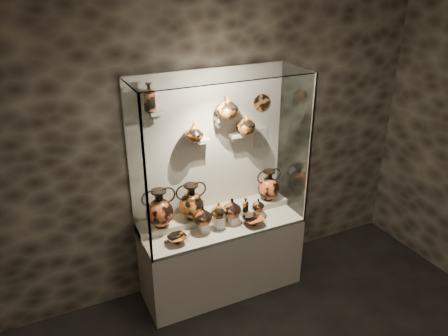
% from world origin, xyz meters
% --- Properties ---
extents(wall_back, '(5.00, 0.02, 3.20)m').
position_xyz_m(wall_back, '(0.00, 2.50, 1.60)').
color(wall_back, '#2D241C').
rests_on(wall_back, ground).
extents(plinth, '(1.70, 0.60, 0.80)m').
position_xyz_m(plinth, '(0.00, 2.18, 0.40)').
color(plinth, beige).
rests_on(plinth, floor).
extents(front_tier, '(1.68, 0.58, 0.03)m').
position_xyz_m(front_tier, '(0.00, 2.18, 0.82)').
color(front_tier, '#C0B095').
rests_on(front_tier, plinth).
extents(rear_tier, '(1.70, 0.25, 0.10)m').
position_xyz_m(rear_tier, '(0.00, 2.35, 0.85)').
color(rear_tier, '#C0B095').
rests_on(rear_tier, plinth).
extents(back_panel, '(1.70, 0.03, 1.60)m').
position_xyz_m(back_panel, '(0.00, 2.50, 1.60)').
color(back_panel, beige).
rests_on(back_panel, plinth).
extents(glass_front, '(1.70, 0.01, 1.60)m').
position_xyz_m(glass_front, '(0.00, 1.88, 1.60)').
color(glass_front, white).
rests_on(glass_front, plinth).
extents(glass_left, '(0.01, 0.60, 1.60)m').
position_xyz_m(glass_left, '(-0.85, 2.18, 1.60)').
color(glass_left, white).
rests_on(glass_left, plinth).
extents(glass_right, '(0.01, 0.60, 1.60)m').
position_xyz_m(glass_right, '(0.85, 2.18, 1.60)').
color(glass_right, white).
rests_on(glass_right, plinth).
extents(glass_top, '(1.70, 0.60, 0.01)m').
position_xyz_m(glass_top, '(0.00, 2.18, 2.40)').
color(glass_top, white).
rests_on(glass_top, back_panel).
extents(frame_post_left, '(0.02, 0.02, 1.60)m').
position_xyz_m(frame_post_left, '(-0.84, 1.89, 1.60)').
color(frame_post_left, gray).
rests_on(frame_post_left, plinth).
extents(frame_post_right, '(0.02, 0.02, 1.60)m').
position_xyz_m(frame_post_right, '(0.84, 1.89, 1.60)').
color(frame_post_right, gray).
rests_on(frame_post_right, plinth).
extents(pedestal_a, '(0.09, 0.09, 0.10)m').
position_xyz_m(pedestal_a, '(-0.22, 2.13, 0.88)').
color(pedestal_a, silver).
rests_on(pedestal_a, front_tier).
extents(pedestal_b, '(0.09, 0.09, 0.13)m').
position_xyz_m(pedestal_b, '(-0.05, 2.13, 0.90)').
color(pedestal_b, silver).
rests_on(pedestal_b, front_tier).
extents(pedestal_c, '(0.09, 0.09, 0.09)m').
position_xyz_m(pedestal_c, '(0.12, 2.13, 0.88)').
color(pedestal_c, silver).
rests_on(pedestal_c, front_tier).
extents(pedestal_d, '(0.09, 0.09, 0.12)m').
position_xyz_m(pedestal_d, '(0.28, 2.13, 0.89)').
color(pedestal_d, silver).
rests_on(pedestal_d, front_tier).
extents(pedestal_e, '(0.09, 0.09, 0.08)m').
position_xyz_m(pedestal_e, '(0.42, 2.13, 0.87)').
color(pedestal_e, silver).
rests_on(pedestal_e, front_tier).
extents(bracket_ul, '(0.14, 0.12, 0.04)m').
position_xyz_m(bracket_ul, '(-0.55, 2.42, 2.05)').
color(bracket_ul, beige).
rests_on(bracket_ul, back_panel).
extents(bracket_ca, '(0.14, 0.12, 0.04)m').
position_xyz_m(bracket_ca, '(-0.10, 2.42, 1.70)').
color(bracket_ca, beige).
rests_on(bracket_ca, back_panel).
extents(bracket_cb, '(0.10, 0.12, 0.04)m').
position_xyz_m(bracket_cb, '(0.10, 2.42, 1.90)').
color(bracket_cb, beige).
rests_on(bracket_cb, back_panel).
extents(bracket_cc, '(0.14, 0.12, 0.04)m').
position_xyz_m(bracket_cc, '(0.28, 2.42, 1.70)').
color(bracket_cc, beige).
rests_on(bracket_cc, back_panel).
extents(amphora_left, '(0.40, 0.40, 0.41)m').
position_xyz_m(amphora_left, '(-0.62, 2.31, 1.10)').
color(amphora_left, '#C34F25').
rests_on(amphora_left, rear_tier).
extents(amphora_mid, '(0.40, 0.40, 0.39)m').
position_xyz_m(amphora_mid, '(-0.28, 2.31, 1.10)').
color(amphora_mid, '#C76723').
rests_on(amphora_mid, rear_tier).
extents(amphora_right, '(0.30, 0.30, 0.36)m').
position_xyz_m(amphora_right, '(0.65, 2.33, 1.08)').
color(amphora_right, '#C34F25').
rests_on(amphora_right, rear_tier).
extents(jug_a, '(0.25, 0.25, 0.20)m').
position_xyz_m(jug_a, '(-0.24, 2.12, 1.03)').
color(jug_a, '#C34F25').
rests_on(jug_a, pedestal_a).
extents(jug_b, '(0.21, 0.21, 0.17)m').
position_xyz_m(jug_b, '(-0.06, 2.12, 1.04)').
color(jug_b, '#C76723').
rests_on(jug_b, pedestal_b).
extents(jug_c, '(0.21, 0.21, 0.20)m').
position_xyz_m(jug_c, '(0.10, 2.15, 1.02)').
color(jug_c, '#C34F25').
rests_on(jug_c, pedestal_c).
extents(jug_e, '(0.16, 0.16, 0.14)m').
position_xyz_m(jug_e, '(0.42, 2.15, 0.98)').
color(jug_e, '#C34F25').
rests_on(jug_e, pedestal_e).
extents(lekythos_small, '(0.08, 0.08, 0.18)m').
position_xyz_m(lekythos_small, '(0.25, 2.11, 1.04)').
color(lekythos_small, '#C76723').
rests_on(lekythos_small, pedestal_d).
extents(kylix_left, '(0.29, 0.27, 0.10)m').
position_xyz_m(kylix_left, '(-0.54, 2.05, 0.88)').
color(kylix_left, '#C76723').
rests_on(kylix_left, front_tier).
extents(kylix_right, '(0.32, 0.29, 0.11)m').
position_xyz_m(kylix_right, '(0.29, 2.02, 0.88)').
color(kylix_right, '#C34F25').
rests_on(kylix_right, front_tier).
extents(lekythos_tall, '(0.13, 0.13, 0.30)m').
position_xyz_m(lekythos_tall, '(-0.61, 2.41, 2.22)').
color(lekythos_tall, '#C34F25').
rests_on(lekythos_tall, bracket_ul).
extents(ovoid_vase_a, '(0.23, 0.23, 0.19)m').
position_xyz_m(ovoid_vase_a, '(-0.20, 2.38, 1.81)').
color(ovoid_vase_a, '#C76723').
rests_on(ovoid_vase_a, bracket_ca).
extents(ovoid_vase_b, '(0.26, 0.26, 0.24)m').
position_xyz_m(ovoid_vase_b, '(0.15, 2.36, 2.04)').
color(ovoid_vase_b, '#C76723').
rests_on(ovoid_vase_b, bracket_cb).
extents(ovoid_vase_c, '(0.20, 0.20, 0.21)m').
position_xyz_m(ovoid_vase_c, '(0.37, 2.37, 1.82)').
color(ovoid_vase_c, '#C76723').
rests_on(ovoid_vase_c, bracket_cc).
extents(wall_plate, '(0.18, 0.02, 0.18)m').
position_xyz_m(wall_plate, '(0.60, 2.47, 1.99)').
color(wall_plate, '#B06222').
rests_on(wall_plate, back_panel).
extents(info_placard, '(0.17, 0.01, 0.22)m').
position_xyz_m(info_placard, '(0.61, 2.47, 1.59)').
color(info_placard, beige).
rests_on(info_placard, back_panel).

